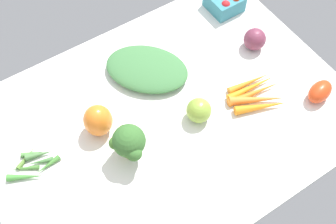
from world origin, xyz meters
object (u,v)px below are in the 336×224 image
object	(u,v)px
roma_tomato	(320,92)
broccoli_head	(129,142)
berry_basket	(225,1)
leafy_greens_clump	(147,69)
okra_pile	(34,164)
heirloom_tomato_green	(199,110)
bell_pepper_orange	(98,120)
red_onion_near_basket	(255,39)
carrot_bunch	(256,95)

from	to	relation	value
roma_tomato	broccoli_head	world-z (taller)	broccoli_head
berry_basket	leafy_greens_clump	size ratio (longest dim) A/B	0.41
okra_pile	heirloom_tomato_green	world-z (taller)	heirloom_tomato_green
berry_basket	roma_tomato	world-z (taller)	berry_basket
bell_pepper_orange	broccoli_head	size ratio (longest dim) A/B	0.82
roma_tomato	red_onion_near_basket	distance (cm)	25.89
roma_tomato	red_onion_near_basket	size ratio (longest dim) A/B	1.24
broccoli_head	carrot_bunch	bearing A→B (deg)	174.51
bell_pepper_orange	berry_basket	size ratio (longest dim) A/B	0.95
carrot_bunch	leafy_greens_clump	bearing A→B (deg)	-49.01
heirloom_tomato_green	broccoli_head	distance (cm)	22.70
broccoli_head	heirloom_tomato_green	bearing A→B (deg)	179.67
okra_pile	bell_pepper_orange	bearing A→B (deg)	-179.61
berry_basket	bell_pepper_orange	bearing A→B (deg)	18.33
berry_basket	red_onion_near_basket	bearing A→B (deg)	82.16
heirloom_tomato_green	carrot_bunch	bearing A→B (deg)	168.25
heirloom_tomato_green	berry_basket	bearing A→B (deg)	-136.51
bell_pepper_orange	carrot_bunch	distance (cm)	46.37
bell_pepper_orange	carrot_bunch	size ratio (longest dim) A/B	0.54
heirloom_tomato_green	red_onion_near_basket	xyz separation A→B (cm)	(-30.06, -12.03, -0.08)
heirloom_tomato_green	carrot_bunch	world-z (taller)	heirloom_tomato_green
bell_pepper_orange	red_onion_near_basket	world-z (taller)	bell_pepper_orange
roma_tomato	red_onion_near_basket	world-z (taller)	red_onion_near_basket
berry_basket	leafy_greens_clump	world-z (taller)	berry_basket
okra_pile	carrot_bunch	bearing A→B (deg)	166.46
leafy_greens_clump	carrot_bunch	xyz separation A→B (cm)	(-22.00, 25.32, -0.84)
heirloom_tomato_green	red_onion_near_basket	distance (cm)	32.38
okra_pile	red_onion_near_basket	world-z (taller)	red_onion_near_basket
bell_pepper_orange	red_onion_near_basket	size ratio (longest dim) A/B	1.43
berry_basket	okra_pile	size ratio (longest dim) A/B	0.72
okra_pile	leafy_greens_clump	bearing A→B (deg)	-166.53
okra_pile	broccoli_head	bearing A→B (deg)	153.79
leafy_greens_clump	okra_pile	world-z (taller)	leafy_greens_clump
carrot_bunch	heirloom_tomato_green	bearing A→B (deg)	-11.75
carrot_bunch	berry_basket	bearing A→B (deg)	-112.81
berry_basket	red_onion_near_basket	world-z (taller)	red_onion_near_basket
leafy_greens_clump	heirloom_tomato_green	size ratio (longest dim) A/B	3.54
roma_tomato	okra_pile	distance (cm)	83.19
leafy_greens_clump	carrot_bunch	size ratio (longest dim) A/B	1.38
berry_basket	roma_tomato	size ratio (longest dim) A/B	1.21
carrot_bunch	broccoli_head	size ratio (longest dim) A/B	1.52
leafy_greens_clump	red_onion_near_basket	world-z (taller)	red_onion_near_basket
bell_pepper_orange	carrot_bunch	bearing A→B (deg)	160.44
leafy_greens_clump	okra_pile	bearing A→B (deg)	13.47
red_onion_near_basket	berry_basket	bearing A→B (deg)	-97.84
red_onion_near_basket	broccoli_head	bearing A→B (deg)	12.78
leafy_greens_clump	roma_tomato	xyz separation A→B (cm)	(-37.56, 35.17, 0.70)
okra_pile	heirloom_tomato_green	bearing A→B (deg)	165.77
leafy_greens_clump	roma_tomato	distance (cm)	51.47
roma_tomato	okra_pile	size ratio (longest dim) A/B	0.59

